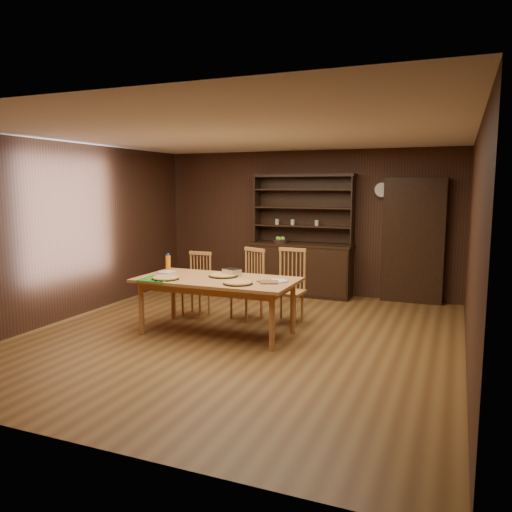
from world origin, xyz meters
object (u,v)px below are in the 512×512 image
at_px(china_hutch, 302,262).
at_px(dining_table, 217,284).
at_px(chair_center, 250,281).
at_px(chair_left, 198,282).
at_px(juice_bottle, 168,262).
at_px(chair_right, 290,283).

height_order(china_hutch, dining_table, china_hutch).
relative_size(china_hutch, chair_center, 2.07).
relative_size(china_hutch, chair_left, 2.25).
relative_size(dining_table, juice_bottle, 8.95).
xyz_separation_m(dining_table, juice_bottle, (-0.99, 0.38, 0.18)).
distance_m(dining_table, juice_bottle, 1.07).
distance_m(china_hutch, chair_center, 1.86).
distance_m(chair_left, juice_bottle, 0.60).
distance_m(china_hutch, chair_left, 2.22).
bearing_deg(china_hutch, juice_bottle, -119.14).
height_order(chair_left, chair_center, chair_center).
relative_size(dining_table, chair_right, 1.96).
bearing_deg(chair_right, juice_bottle, -159.03).
bearing_deg(chair_center, juice_bottle, -130.85).
bearing_deg(chair_right, china_hutch, 104.50).
bearing_deg(chair_left, chair_center, 8.14).
distance_m(china_hutch, juice_bottle, 2.72).
distance_m(dining_table, chair_right, 1.18).
height_order(china_hutch, chair_center, china_hutch).
relative_size(chair_right, juice_bottle, 4.56).
relative_size(china_hutch, juice_bottle, 9.24).
xyz_separation_m(dining_table, chair_right, (0.71, 0.93, -0.11)).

